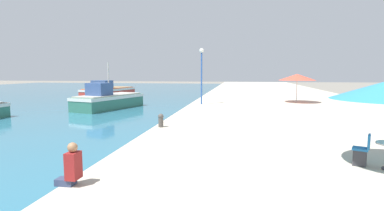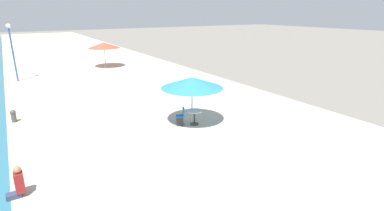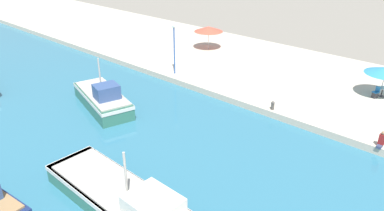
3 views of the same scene
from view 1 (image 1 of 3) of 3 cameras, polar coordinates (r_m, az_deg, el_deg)
The scene contains 9 objects.
water_basin at distance 48.94m, azimuth -31.93°, elevation 1.71°, with size 56.00×90.00×0.04m.
quay_promenade at distance 37.13m, azimuth 15.11°, elevation 1.66°, with size 16.00×90.00×0.55m.
fishing_boat_far at distance 26.74m, azimuth -15.67°, elevation 1.08°, with size 4.27×7.17×3.97m.
fishing_boat_distant at distance 39.69m, azimuth -15.65°, elevation 2.67°, with size 4.48×8.25×3.73m.
cafe_umbrella_white at distance 27.43m, azimuth 19.39°, elevation 5.12°, with size 3.12×3.12×2.48m.
cafe_chair_left at distance 9.83m, azimuth 29.51°, elevation -8.08°, with size 0.55×0.54×0.91m.
person_at_quay at distance 7.63m, azimuth -21.95°, elevation -10.73°, with size 0.56×0.36×1.03m.
mooring_bollard at distance 14.48m, azimuth -5.96°, elevation -2.75°, with size 0.26×0.26×0.65m.
lamppost at distance 24.58m, azimuth 1.83°, elevation 7.44°, with size 0.36×0.36×4.56m.
Camera 1 is at (4.10, 0.19, 3.19)m, focal length 28.00 mm.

